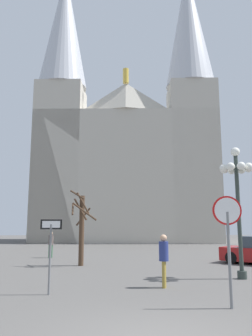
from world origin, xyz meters
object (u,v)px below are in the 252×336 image
at_px(stop_sign, 228,229).
at_px(cathedral, 126,147).
at_px(one_way_arrow_sign, 50,245).
at_px(pedestrian_walking, 51,242).
at_px(pedestrian_standing, 164,255).
at_px(street_lamp, 237,186).
at_px(bare_tree, 81,226).

bearing_deg(stop_sign, cathedral, 91.52).
xyz_separation_m(cathedral, one_way_arrow_sign, (-4.01, -30.75, -10.30)).
distance_m(cathedral, pedestrian_walking, 23.00).
xyz_separation_m(cathedral, pedestrian_walking, (-5.87, -19.45, -10.79)).
bearing_deg(pedestrian_standing, street_lamp, 26.30).
relative_size(cathedral, pedestrian_walking, 22.46).
distance_m(bare_tree, pedestrian_walking, 4.91).
xyz_separation_m(cathedral, pedestrian_standing, (-0.36, -29.82, -10.71)).
distance_m(cathedral, stop_sign, 34.13).
distance_m(stop_sign, one_way_arrow_sign, 5.28).
bearing_deg(stop_sign, bare_tree, 116.59).
xyz_separation_m(one_way_arrow_sign, pedestrian_standing, (3.65, 0.93, -0.40)).
relative_size(stop_sign, pedestrian_standing, 1.62).
bearing_deg(pedestrian_walking, pedestrian_standing, -62.01).
distance_m(stop_sign, bare_tree, 10.06).
bearing_deg(bare_tree, one_way_arrow_sign, -93.07).
distance_m(cathedral, bare_tree, 25.87).
bearing_deg(street_lamp, cathedral, 95.99).
distance_m(one_way_arrow_sign, pedestrian_walking, 11.47).
relative_size(bare_tree, pedestrian_walking, 2.38).
distance_m(street_lamp, pedestrian_standing, 4.50).
bearing_deg(street_lamp, bare_tree, 145.69).
relative_size(one_way_arrow_sign, pedestrian_standing, 1.28).
relative_size(stop_sign, street_lamp, 0.54).
distance_m(bare_tree, pedestrian_standing, 7.02).
bearing_deg(one_way_arrow_sign, bare_tree, 86.93).
relative_size(stop_sign, one_way_arrow_sign, 1.26).
xyz_separation_m(stop_sign, street_lamp, (2.09, 4.50, 1.65)).
xyz_separation_m(stop_sign, pedestrian_walking, (-6.74, 13.24, -1.00)).
height_order(cathedral, bare_tree, cathedral).
bearing_deg(stop_sign, pedestrian_walking, 116.99).
bearing_deg(street_lamp, pedestrian_standing, -153.70).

